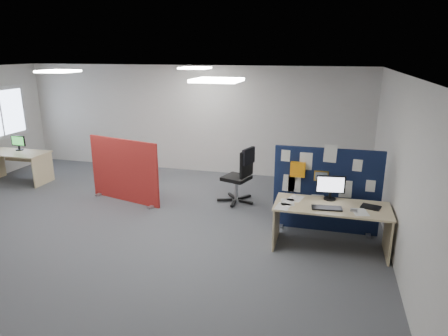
% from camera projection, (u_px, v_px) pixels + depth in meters
% --- Properties ---
extents(floor, '(9.00, 9.00, 0.00)m').
position_uv_depth(floor, '(128.00, 223.00, 7.34)').
color(floor, '#525459').
rests_on(floor, ground).
extents(ceiling, '(9.00, 7.00, 0.02)m').
position_uv_depth(ceiling, '(117.00, 72.00, 6.57)').
color(ceiling, white).
rests_on(ceiling, wall_back).
extents(wall_back, '(9.00, 0.02, 2.70)m').
position_uv_depth(wall_back, '(190.00, 119.00, 10.20)').
color(wall_back, silver).
rests_on(wall_back, floor).
extents(wall_right, '(0.02, 7.00, 2.70)m').
position_uv_depth(wall_right, '(400.00, 170.00, 5.85)').
color(wall_right, silver).
rests_on(wall_right, floor).
extents(window, '(0.06, 1.70, 1.30)m').
position_uv_depth(window, '(0.00, 113.00, 9.85)').
color(window, white).
rests_on(window, wall_left).
extents(ceiling_lights, '(4.10, 4.10, 0.04)m').
position_uv_depth(ceiling_lights, '(153.00, 72.00, 7.12)').
color(ceiling_lights, white).
rests_on(ceiling_lights, ceiling).
extents(navy_divider, '(1.79, 0.30, 1.55)m').
position_uv_depth(navy_divider, '(325.00, 190.00, 6.83)').
color(navy_divider, '#0E1636').
rests_on(navy_divider, floor).
extents(main_desk, '(1.76, 0.78, 0.73)m').
position_uv_depth(main_desk, '(331.00, 215.00, 6.27)').
color(main_desk, '#D8BE8B').
rests_on(main_desk, floor).
extents(monitor_main, '(0.46, 0.19, 0.40)m').
position_uv_depth(monitor_main, '(331.00, 186.00, 6.38)').
color(monitor_main, black).
rests_on(monitor_main, main_desk).
extents(keyboard, '(0.46, 0.22, 0.02)m').
position_uv_depth(keyboard, '(327.00, 208.00, 6.05)').
color(keyboard, black).
rests_on(keyboard, main_desk).
extents(mouse, '(0.11, 0.07, 0.03)m').
position_uv_depth(mouse, '(354.00, 211.00, 5.95)').
color(mouse, '#A1A0A5').
rests_on(mouse, main_desk).
extents(paper_tray, '(0.33, 0.29, 0.01)m').
position_uv_depth(paper_tray, '(371.00, 207.00, 6.11)').
color(paper_tray, black).
rests_on(paper_tray, main_desk).
extents(red_divider, '(1.72, 0.50, 1.32)m').
position_uv_depth(red_divider, '(124.00, 171.00, 8.24)').
color(red_divider, '#AB1626').
rests_on(red_divider, floor).
extents(second_desk, '(1.48, 0.74, 0.73)m').
position_uv_depth(second_desk, '(18.00, 159.00, 9.52)').
color(second_desk, '#D8BE8B').
rests_on(second_desk, floor).
extents(monitor_second, '(0.39, 0.18, 0.36)m').
position_uv_depth(monitor_second, '(18.00, 142.00, 9.57)').
color(monitor_second, black).
rests_on(monitor_second, second_desk).
extents(office_chair, '(0.77, 0.74, 1.16)m').
position_uv_depth(office_chair, '(241.00, 172.00, 8.11)').
color(office_chair, black).
rests_on(office_chair, floor).
extents(desk_papers, '(1.40, 0.75, 0.00)m').
position_uv_depth(desk_papers, '(306.00, 205.00, 6.22)').
color(desk_papers, white).
rests_on(desk_papers, main_desk).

